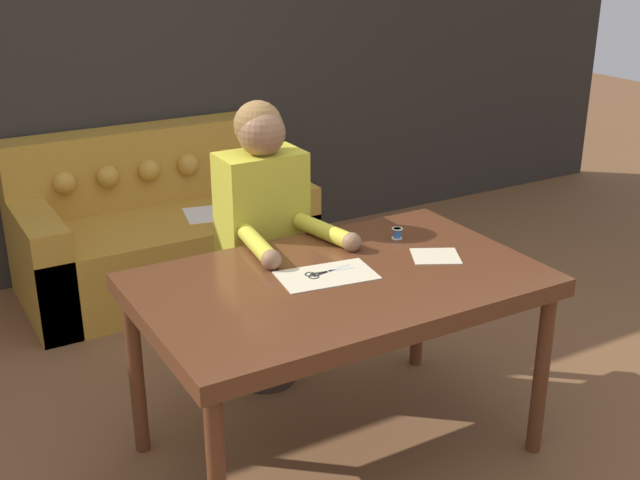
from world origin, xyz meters
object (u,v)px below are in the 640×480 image
scissors (321,274)px  thread_spool (397,233)px  dining_table (339,294)px  person (264,249)px  couch (161,234)px

scissors → thread_spool: (0.46, 0.16, 0.02)m
dining_table → person: person is taller
scissors → thread_spool: 0.49m
dining_table → thread_spool: (0.41, 0.21, 0.09)m
dining_table → couch: couch is taller
person → thread_spool: bearing=-44.3°
scissors → thread_spool: thread_spool is taller
couch → person: person is taller
thread_spool → person: bearing=135.7°
couch → scissors: 1.91m
scissors → person: bearing=86.0°
person → scissors: person is taller
couch → dining_table: bearing=-88.6°
person → scissors: (-0.04, -0.57, 0.11)m
couch → scissors: (0.00, -1.86, 0.46)m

